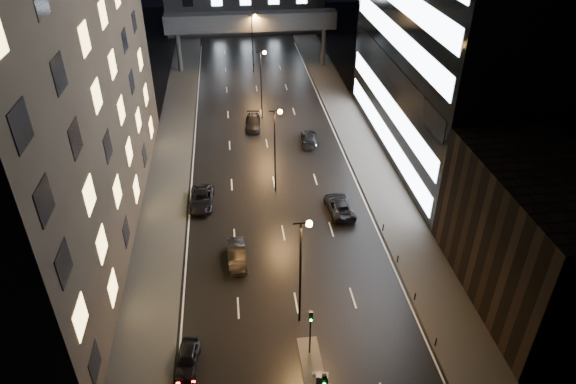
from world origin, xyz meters
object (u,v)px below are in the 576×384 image
(car_away_a, at_px, (187,359))
(car_away_b, at_px, (237,255))
(car_away_c, at_px, (201,199))
(car_toward_a, at_px, (339,206))
(car_away_d, at_px, (253,123))
(utility_cabinet, at_px, (322,381))
(car_toward_b, at_px, (309,138))

(car_away_a, height_order, car_away_b, car_away_b)
(car_away_c, height_order, car_toward_a, car_away_c)
(car_away_d, relative_size, utility_cabinet, 3.84)
(car_away_b, height_order, car_toward_b, car_away_b)
(car_away_b, bearing_deg, car_away_c, 107.81)
(car_away_a, distance_m, car_away_c, 21.62)
(car_away_c, distance_m, car_toward_a, 15.16)
(car_away_c, relative_size, utility_cabinet, 4.05)
(car_away_b, xyz_separation_m, utility_cabinet, (5.56, -14.81, 0.04))
(car_away_a, height_order, car_toward_a, car_toward_a)
(car_away_b, height_order, utility_cabinet, car_away_b)
(car_toward_b, bearing_deg, car_away_d, -32.35)
(car_toward_a, relative_size, utility_cabinet, 4.03)
(car_away_c, bearing_deg, car_away_b, -67.50)
(car_away_d, height_order, utility_cabinet, car_away_d)
(car_away_c, relative_size, car_toward_b, 1.10)
(car_toward_b, bearing_deg, car_away_c, 49.44)
(car_away_d, relative_size, car_toward_b, 1.04)
(car_away_b, distance_m, car_away_c, 10.64)
(car_toward_b, distance_m, utility_cabinet, 38.44)
(car_away_d, bearing_deg, car_away_a, -96.14)
(car_away_b, distance_m, car_toward_b, 25.59)
(car_away_b, relative_size, car_toward_a, 0.87)
(car_away_c, bearing_deg, car_toward_a, -8.70)
(car_away_c, distance_m, utility_cabinet, 26.46)
(car_toward_b, xyz_separation_m, utility_cabinet, (-4.97, -38.12, 0.10))
(car_away_c, bearing_deg, utility_cabinet, -66.77)
(car_toward_a, height_order, utility_cabinet, car_toward_a)
(car_away_b, xyz_separation_m, car_toward_a, (11.31, 6.94, -0.02))
(car_away_c, distance_m, car_away_d, 20.18)
(car_away_b, distance_m, car_toward_a, 13.26)
(car_away_d, xyz_separation_m, car_toward_a, (7.94, -22.08, 0.00))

